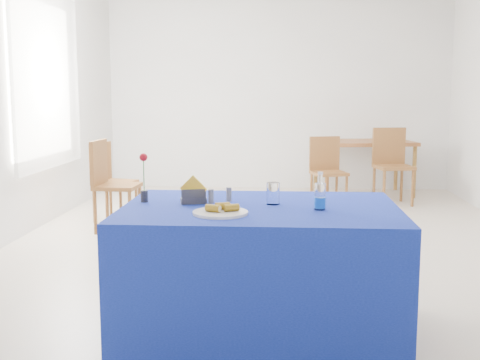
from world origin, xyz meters
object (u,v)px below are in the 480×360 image
blue_table (260,269)px  water_bottle (320,197)px  plate (220,213)px  chair_win_b (109,176)px  oak_table (364,146)px  chair_win_a (109,179)px  chair_bg_left (327,167)px  chair_bg_right (391,160)px

blue_table → water_bottle: bearing=-13.2°
blue_table → water_bottle: water_bottle is taller
water_bottle → blue_table: bearing=166.8°
plate → chair_win_b: 3.66m
blue_table → oak_table: size_ratio=1.13×
chair_win_a → chair_bg_left: bearing=-54.6°
chair_bg_right → blue_table: bearing=-120.0°
blue_table → oak_table: bearing=75.8°
blue_table → chair_bg_left: size_ratio=1.83×
chair_bg_right → chair_win_a: size_ratio=1.03×
water_bottle → chair_bg_left: (0.35, 4.12, -0.33)m
water_bottle → chair_win_a: water_bottle is taller
chair_win_a → oak_table: bearing=-47.1°
plate → oak_table: (1.47, 5.25, -0.09)m
chair_bg_left → oak_table: bearing=43.2°
blue_table → chair_bg_left: (0.69, 4.04, 0.13)m
blue_table → plate: bearing=-130.3°
chair_win_a → plate: bearing=-150.2°
water_bottle → chair_win_b: water_bottle is taller
chair_bg_right → chair_win_a: (-3.17, -1.80, -0.02)m
plate → water_bottle: 0.58m
blue_table → chair_bg_right: 4.61m
chair_bg_left → chair_win_a: chair_win_a is taller
blue_table → chair_bg_left: bearing=80.4°
oak_table → chair_win_a: (-2.90, -2.46, -0.14)m
oak_table → chair_bg_right: bearing=-68.0°
blue_table → water_bottle: size_ratio=7.44×
plate → chair_bg_right: bearing=69.3°
oak_table → chair_win_b: bearing=-147.3°
water_bottle → chair_win_b: 3.79m
chair_bg_left → chair_bg_right: 0.90m
oak_table → water_bottle: bearing=-100.3°
water_bottle → chair_win_a: size_ratio=0.23×
plate → chair_win_b: size_ratio=0.35×
plate → chair_win_b: (-1.58, 3.29, -0.26)m
chair_win_a → chair_win_b: chair_win_a is taller
blue_table → chair_win_a: 3.03m
plate → oak_table: bearing=74.3°
blue_table → chair_win_a: size_ratio=1.70×
plate → blue_table: 0.50m
chair_bg_left → chair_win_b: 2.67m
oak_table → chair_bg_right: 0.72m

